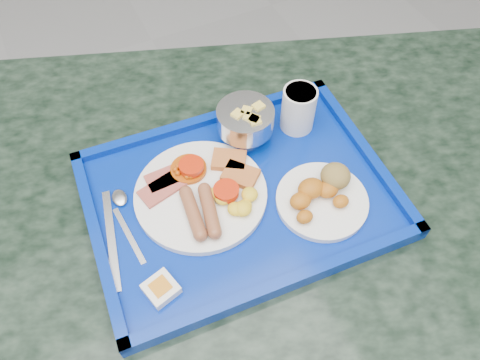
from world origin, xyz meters
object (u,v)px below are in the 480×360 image
object	(u,v)px
table	(238,261)
tray	(240,196)
main_plate	(205,193)
bread_plate	(323,194)
juice_cup	(299,108)
fruit_bowl	(246,120)

from	to	relation	value
table	tray	distance (m)	0.22
tray	main_plate	size ratio (longest dim) A/B	2.35
table	bread_plate	bearing A→B (deg)	-22.34
main_plate	table	bearing A→B (deg)	-39.16
main_plate	bread_plate	distance (m)	0.20
main_plate	juice_cup	xyz separation A→B (m)	(0.22, 0.07, 0.03)
tray	fruit_bowl	xyz separation A→B (m)	(0.06, 0.11, 0.05)
bread_plate	table	bearing A→B (deg)	157.66
juice_cup	table	bearing A→B (deg)	-147.65
main_plate	juice_cup	distance (m)	0.23
fruit_bowl	juice_cup	world-z (taller)	juice_cup
bread_plate	juice_cup	bearing A→B (deg)	75.06
table	main_plate	world-z (taller)	main_plate
tray	juice_cup	world-z (taller)	juice_cup
bread_plate	fruit_bowl	xyz separation A→B (m)	(-0.06, 0.18, 0.03)
tray	main_plate	world-z (taller)	main_plate
bread_plate	juice_cup	distance (m)	0.17
tray	fruit_bowl	world-z (taller)	fruit_bowl
main_plate	juice_cup	size ratio (longest dim) A/B	2.58
tray	main_plate	bearing A→B (deg)	159.89
table	main_plate	xyz separation A→B (m)	(-0.04, 0.04, 0.24)
bread_plate	fruit_bowl	bearing A→B (deg)	107.30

